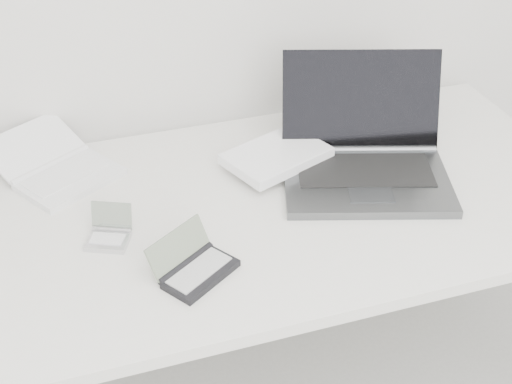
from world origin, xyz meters
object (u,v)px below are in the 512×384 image
object	(u,v)px
desk	(263,217)
netbook_open_white	(59,169)
palmtop_charcoal	(194,267)
laptop_large	(344,157)

from	to	relation	value
desk	netbook_open_white	bearing A→B (deg)	149.48
desk	palmtop_charcoal	world-z (taller)	palmtop_charcoal
desk	netbook_open_white	size ratio (longest dim) A/B	4.33
netbook_open_white	palmtop_charcoal	distance (m)	0.52
desk	netbook_open_white	distance (m)	0.52
desk	palmtop_charcoal	bearing A→B (deg)	-137.20
laptop_large	netbook_open_white	distance (m)	0.71
netbook_open_white	palmtop_charcoal	size ratio (longest dim) A/B	1.88
desk	netbook_open_white	xyz separation A→B (m)	(-0.44, 0.26, 0.07)
laptop_large	palmtop_charcoal	xyz separation A→B (m)	(-0.45, -0.26, -0.03)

